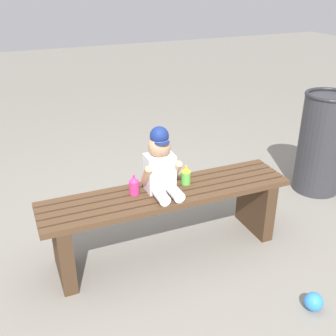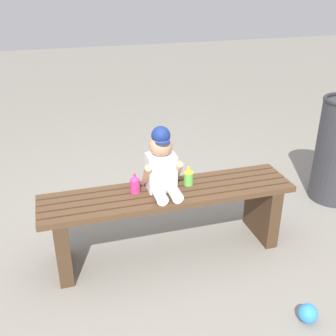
{
  "view_description": "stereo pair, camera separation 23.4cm",
  "coord_description": "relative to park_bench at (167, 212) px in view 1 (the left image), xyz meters",
  "views": [
    {
      "loc": [
        -0.83,
        -2.0,
        1.65
      ],
      "look_at": [
        -0.02,
        -0.05,
        0.62
      ],
      "focal_mm": 43.66,
      "sensor_mm": 36.0,
      "label": 1
    },
    {
      "loc": [
        -0.61,
        -2.07,
        1.65
      ],
      "look_at": [
        -0.02,
        -0.05,
        0.62
      ],
      "focal_mm": 43.66,
      "sensor_mm": 36.0,
      "label": 2
    }
  ],
  "objects": [
    {
      "name": "sippy_cup_right",
      "position": [
        0.14,
        0.04,
        0.21
      ],
      "size": [
        0.06,
        0.06,
        0.12
      ],
      "color": "#66CC4C",
      "rests_on": "park_bench"
    },
    {
      "name": "sippy_cup_left",
      "position": [
        -0.2,
        0.04,
        0.21
      ],
      "size": [
        0.06,
        0.06,
        0.12
      ],
      "color": "#E5337F",
      "rests_on": "park_bench"
    },
    {
      "name": "park_bench",
      "position": [
        0.0,
        0.0,
        0.0
      ],
      "size": [
        1.55,
        0.35,
        0.44
      ],
      "color": "#513823",
      "rests_on": "ground_plane"
    },
    {
      "name": "ground_plane",
      "position": [
        0.0,
        0.0,
        -0.29
      ],
      "size": [
        16.0,
        16.0,
        0.0
      ],
      "primitive_type": "plane",
      "color": "gray"
    },
    {
      "name": "trash_bin",
      "position": [
        1.46,
        0.3,
        0.12
      ],
      "size": [
        0.38,
        0.38,
        0.81
      ],
      "color": "#333338",
      "rests_on": "ground_plane"
    },
    {
      "name": "toy_ball",
      "position": [
        0.52,
        -0.78,
        -0.24
      ],
      "size": [
        0.1,
        0.1,
        0.1
      ],
      "primitive_type": "sphere",
      "color": "#338CE5",
      "rests_on": "ground_plane"
    },
    {
      "name": "child_figure",
      "position": [
        -0.04,
        0.02,
        0.32
      ],
      "size": [
        0.23,
        0.27,
        0.4
      ],
      "color": "white",
      "rests_on": "park_bench"
    }
  ]
}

